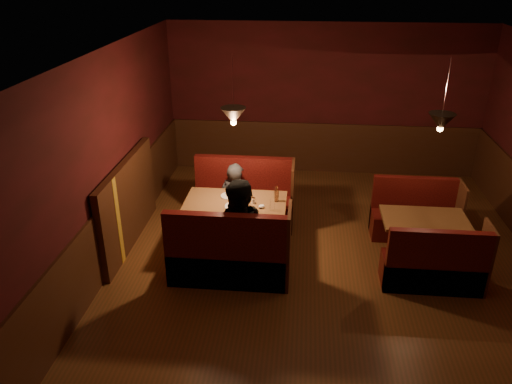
# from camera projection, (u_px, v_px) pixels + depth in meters

# --- Properties ---
(room) EXTENTS (6.02, 7.02, 2.92)m
(room) POSITION_uv_depth(u_px,v_px,m) (309.00, 197.00, 6.64)
(room) COLOR brown
(room) RESTS_ON ground
(main_table) EXTENTS (1.45, 0.88, 1.02)m
(main_table) POSITION_uv_depth(u_px,v_px,m) (236.00, 213.00, 7.19)
(main_table) COLOR brown
(main_table) RESTS_ON ground
(main_bench_far) EXTENTS (1.60, 0.57, 1.09)m
(main_bench_far) POSITION_uv_depth(u_px,v_px,m) (244.00, 203.00, 8.04)
(main_bench_far) COLOR black
(main_bench_far) RESTS_ON ground
(main_bench_near) EXTENTS (1.60, 0.57, 1.09)m
(main_bench_near) POSITION_uv_depth(u_px,v_px,m) (230.00, 259.00, 6.56)
(main_bench_near) COLOR black
(main_bench_near) RESTS_ON ground
(second_table) EXTENTS (1.17, 0.75, 0.66)m
(second_table) POSITION_uv_depth(u_px,v_px,m) (424.00, 229.00, 6.99)
(second_table) COLOR brown
(second_table) RESTS_ON ground
(second_bench_far) EXTENTS (1.29, 0.48, 0.92)m
(second_bench_far) POSITION_uv_depth(u_px,v_px,m) (414.00, 218.00, 7.70)
(second_bench_far) COLOR black
(second_bench_far) RESTS_ON ground
(second_bench_near) EXTENTS (1.29, 0.48, 0.92)m
(second_bench_near) POSITION_uv_depth(u_px,v_px,m) (435.00, 269.00, 6.45)
(second_bench_near) COLOR black
(second_bench_near) RESTS_ON ground
(diner_a) EXTENTS (0.62, 0.51, 1.45)m
(diner_a) POSITION_uv_depth(u_px,v_px,m) (235.00, 186.00, 7.75)
(diner_a) COLOR #323235
(diner_a) RESTS_ON ground
(diner_b) EXTENTS (0.86, 0.67, 1.75)m
(diner_b) POSITION_uv_depth(u_px,v_px,m) (243.00, 219.00, 6.45)
(diner_b) COLOR black
(diner_b) RESTS_ON ground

